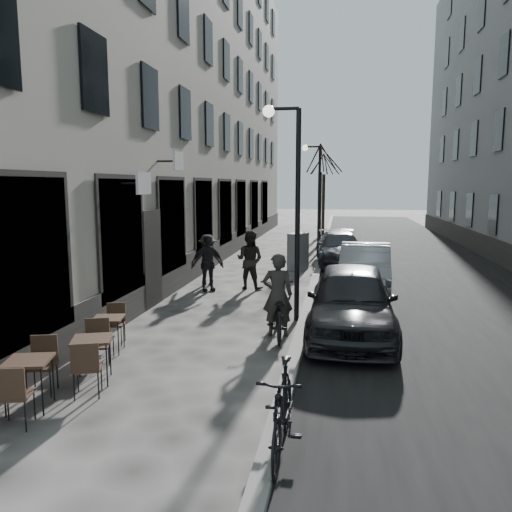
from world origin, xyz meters
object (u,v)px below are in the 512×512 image
(bistro_set_a, at_px, (29,379))
(pedestrian_near, at_px, (250,260))
(pedestrian_mid, at_px, (207,260))
(car_far, at_px, (340,248))
(streetlamp_near, at_px, (291,189))
(tree_far, at_px, (324,162))
(bistro_set_c, at_px, (109,331))
(moped, at_px, (282,409))
(streetlamp_far, at_px, (316,187))
(car_near, at_px, (351,301))
(pedestrian_far, at_px, (207,263))
(car_mid, at_px, (365,267))
(bicycle, at_px, (277,311))
(bistro_set_b, at_px, (92,355))
(utility_cabinet, at_px, (298,252))
(tree_near, at_px, (320,157))

(bistro_set_a, relative_size, pedestrian_near, 0.85)
(pedestrian_near, relative_size, pedestrian_mid, 1.12)
(car_far, bearing_deg, pedestrian_mid, -135.00)
(car_far, bearing_deg, streetlamp_near, -101.91)
(tree_far, bearing_deg, bistro_set_c, -97.98)
(car_far, height_order, moped, car_far)
(streetlamp_far, height_order, car_near, streetlamp_far)
(pedestrian_far, relative_size, car_mid, 0.40)
(car_far, bearing_deg, streetlamp_far, 105.99)
(bicycle, bearing_deg, pedestrian_near, -81.80)
(bistro_set_b, height_order, car_near, car_near)
(streetlamp_near, relative_size, utility_cabinet, 3.57)
(streetlamp_far, xyz_separation_m, tree_far, (0.07, 9.00, 1.50))
(bicycle, bearing_deg, pedestrian_mid, -69.29)
(pedestrian_far, relative_size, moped, 0.93)
(pedestrian_mid, xyz_separation_m, car_far, (4.26, 4.97, -0.17))
(streetlamp_far, bearing_deg, streetlamp_near, -90.00)
(tree_near, xyz_separation_m, moped, (0.45, -21.04, -4.11))
(tree_far, bearing_deg, car_near, -86.43)
(streetlamp_near, height_order, bistro_set_c, streetlamp_near)
(streetlamp_near, height_order, bicycle, streetlamp_near)
(bistro_set_c, bearing_deg, bistro_set_a, -102.09)
(bistro_set_c, bearing_deg, pedestrian_near, 63.01)
(car_mid, xyz_separation_m, moped, (-1.44, -9.95, -0.16))
(tree_near, bearing_deg, utility_cabinet, -93.43)
(streetlamp_far, distance_m, bicycle, 13.55)
(pedestrian_far, bearing_deg, bistro_set_a, -123.82)
(pedestrian_near, bearing_deg, streetlamp_near, 129.28)
(tree_near, distance_m, pedestrian_far, 12.99)
(pedestrian_near, bearing_deg, car_far, -102.95)
(bicycle, relative_size, car_far, 0.47)
(bicycle, distance_m, car_far, 10.22)
(utility_cabinet, bearing_deg, pedestrian_far, -102.70)
(tree_far, relative_size, car_mid, 1.32)
(tree_near, bearing_deg, bicycle, -90.71)
(utility_cabinet, bearing_deg, car_near, -60.23)
(streetlamp_far, height_order, tree_near, tree_near)
(car_near, xyz_separation_m, car_far, (-0.27, 9.87, -0.12))
(streetlamp_near, xyz_separation_m, car_near, (1.45, -1.03, -2.38))
(car_near, bearing_deg, streetlamp_near, 145.09)
(bistro_set_a, bearing_deg, bistro_set_b, 53.72)
(utility_cabinet, height_order, pedestrian_near, pedestrian_near)
(pedestrian_near, bearing_deg, car_near, 138.56)
(bistro_set_c, distance_m, car_mid, 8.60)
(utility_cabinet, distance_m, pedestrian_near, 3.93)
(utility_cabinet, bearing_deg, tree_far, 105.18)
(pedestrian_far, bearing_deg, streetlamp_near, -76.72)
(tree_near, bearing_deg, bistro_set_b, -98.58)
(bistro_set_b, bearing_deg, streetlamp_near, 37.05)
(bistro_set_b, height_order, utility_cabinet, utility_cabinet)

